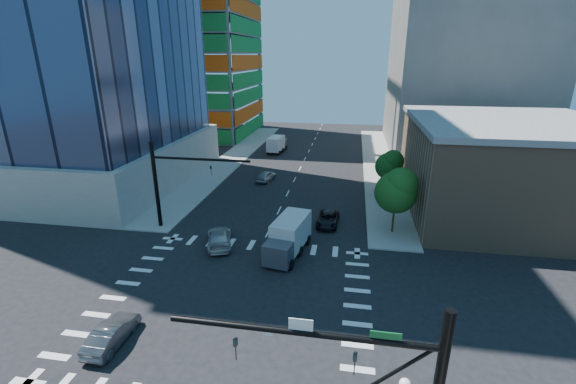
# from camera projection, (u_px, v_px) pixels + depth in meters

# --- Properties ---
(ground) EXTENTS (160.00, 160.00, 0.00)m
(ground) POSITION_uv_depth(u_px,v_px,m) (233.00, 302.00, 28.22)
(ground) COLOR black
(ground) RESTS_ON ground
(road_markings) EXTENTS (20.00, 20.00, 0.01)m
(road_markings) POSITION_uv_depth(u_px,v_px,m) (233.00, 302.00, 28.22)
(road_markings) COLOR silver
(road_markings) RESTS_ON ground
(sidewalk_ne) EXTENTS (5.00, 60.00, 0.15)m
(sidewalk_ne) POSITION_uv_depth(u_px,v_px,m) (378.00, 165.00, 63.41)
(sidewalk_ne) COLOR gray
(sidewalk_ne) RESTS_ON ground
(sidewalk_nw) EXTENTS (5.00, 60.00, 0.15)m
(sidewalk_nw) POSITION_uv_depth(u_px,v_px,m) (233.00, 158.00, 67.33)
(sidewalk_nw) COLOR gray
(sidewalk_nw) RESTS_ON ground
(construction_building) EXTENTS (25.16, 34.50, 70.60)m
(construction_building) POSITION_uv_depth(u_px,v_px,m) (191.00, 18.00, 81.83)
(construction_building) COLOR slate
(construction_building) RESTS_ON ground
(commercial_building) EXTENTS (20.50, 22.50, 10.60)m
(commercial_building) POSITION_uv_depth(u_px,v_px,m) (505.00, 167.00, 42.97)
(commercial_building) COLOR #8C6951
(commercial_building) RESTS_ON ground
(bg_building_ne) EXTENTS (24.00, 30.00, 28.00)m
(bg_building_ne) POSITION_uv_depth(u_px,v_px,m) (461.00, 73.00, 70.42)
(bg_building_ne) COLOR slate
(bg_building_ne) RESTS_ON ground
(signal_mast_nw) EXTENTS (10.20, 0.40, 9.00)m
(signal_mast_nw) POSITION_uv_depth(u_px,v_px,m) (169.00, 178.00, 38.64)
(signal_mast_nw) COLOR black
(signal_mast_nw) RESTS_ON sidewalk_nw
(tree_south) EXTENTS (4.16, 4.16, 6.82)m
(tree_south) POSITION_uv_depth(u_px,v_px,m) (398.00, 190.00, 37.59)
(tree_south) COLOR #382316
(tree_south) RESTS_ON sidewalk_ne
(tree_north) EXTENTS (3.54, 3.52, 5.78)m
(tree_north) POSITION_uv_depth(u_px,v_px,m) (390.00, 165.00, 48.93)
(tree_north) COLOR #382316
(tree_north) RESTS_ON sidewalk_ne
(car_nb_far) EXTENTS (2.34, 4.72, 1.29)m
(car_nb_far) POSITION_uv_depth(u_px,v_px,m) (328.00, 219.00, 40.97)
(car_nb_far) COLOR black
(car_nb_far) RESTS_ON ground
(car_sb_near) EXTENTS (3.80, 5.75, 1.55)m
(car_sb_near) POSITION_uv_depth(u_px,v_px,m) (219.00, 237.00, 36.52)
(car_sb_near) COLOR #BBBBBB
(car_sb_near) RESTS_ON ground
(car_sb_mid) EXTENTS (2.42, 4.50, 1.45)m
(car_sb_mid) POSITION_uv_depth(u_px,v_px,m) (266.00, 176.00, 55.40)
(car_sb_mid) COLOR #A0A2A8
(car_sb_mid) RESTS_ON ground
(car_sb_cross) EXTENTS (1.53, 4.35, 1.43)m
(car_sb_cross) POSITION_uv_depth(u_px,v_px,m) (112.00, 334.00, 23.97)
(car_sb_cross) COLOR #494A4E
(car_sb_cross) RESTS_ON ground
(box_truck_near) EXTENTS (3.66, 6.50, 3.22)m
(box_truck_near) POSITION_uv_depth(u_px,v_px,m) (287.00, 240.00, 34.49)
(box_truck_near) COLOR black
(box_truck_near) RESTS_ON ground
(box_truck_far) EXTENTS (3.01, 5.92, 2.99)m
(box_truck_far) POSITION_uv_depth(u_px,v_px,m) (277.00, 145.00, 71.93)
(box_truck_far) COLOR black
(box_truck_far) RESTS_ON ground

